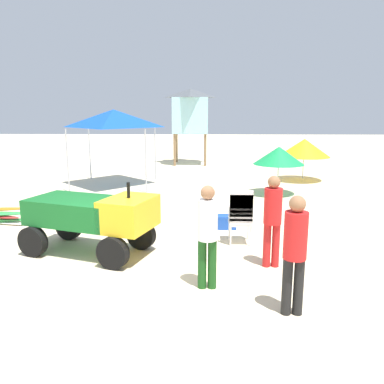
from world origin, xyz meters
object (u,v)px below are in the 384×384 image
object	(u,v)px
stacked_plastic_chairs	(241,213)
lifeguard_near_right	(207,230)
lifeguard_tower	(190,111)
beach_umbrella_mid	(304,148)
lifeguard_near_left	(273,215)
utility_cart	(93,215)
beach_umbrella_left	(279,155)
traffic_cone_near	(211,205)
lifeguard_near_center	(295,248)
cooler_box	(227,222)
popup_canopy	(114,118)

from	to	relation	value
stacked_plastic_chairs	lifeguard_near_right	distance (m)	2.26
lifeguard_tower	beach_umbrella_mid	world-z (taller)	lifeguard_tower
lifeguard_near_right	beach_umbrella_mid	bearing A→B (deg)	68.05
lifeguard_near_left	lifeguard_near_right	bearing A→B (deg)	-142.18
utility_cart	beach_umbrella_left	world-z (taller)	beach_umbrella_left
utility_cart	traffic_cone_near	world-z (taller)	utility_cart
lifeguard_near_center	lifeguard_near_right	distance (m)	1.43
beach_umbrella_mid	cooler_box	xyz separation A→B (m)	(-3.48, -6.66, -1.17)
utility_cart	traffic_cone_near	bearing A→B (deg)	51.45
cooler_box	beach_umbrella_left	bearing A→B (deg)	63.62
beach_umbrella_mid	cooler_box	size ratio (longest dim) A/B	4.59
stacked_plastic_chairs	popup_canopy	world-z (taller)	popup_canopy
lifeguard_near_right	beach_umbrella_left	distance (m)	7.60
lifeguard_near_right	popup_canopy	xyz separation A→B (m)	(-3.38, 8.72, 1.54)
lifeguard_tower	beach_umbrella_mid	distance (m)	6.94
beach_umbrella_mid	cooler_box	world-z (taller)	beach_umbrella_mid
beach_umbrella_left	cooler_box	size ratio (longest dim) A/B	3.82
lifeguard_near_left	stacked_plastic_chairs	bearing A→B (deg)	110.44
utility_cart	stacked_plastic_chairs	size ratio (longest dim) A/B	2.33
stacked_plastic_chairs	lifeguard_tower	world-z (taller)	lifeguard_tower
utility_cart	beach_umbrella_left	distance (m)	7.40
lifeguard_near_left	popup_canopy	bearing A→B (deg)	120.26
beach_umbrella_mid	beach_umbrella_left	bearing A→B (deg)	-119.33
lifeguard_tower	beach_umbrella_left	size ratio (longest dim) A/B	2.29
stacked_plastic_chairs	cooler_box	bearing A→B (deg)	100.81
stacked_plastic_chairs	beach_umbrella_left	xyz separation A→B (m)	(1.73, 5.06, 0.63)
stacked_plastic_chairs	lifeguard_near_left	xyz separation A→B (m)	(0.45, -1.21, 0.27)
lifeguard_tower	cooler_box	distance (m)	11.90
lifeguard_near_center	traffic_cone_near	bearing A→B (deg)	100.90
popup_canopy	utility_cart	bearing A→B (deg)	-80.97
beach_umbrella_left	beach_umbrella_mid	distance (m)	3.12
popup_canopy	traffic_cone_near	world-z (taller)	popup_canopy
beach_umbrella_left	beach_umbrella_mid	size ratio (longest dim) A/B	0.83
stacked_plastic_chairs	beach_umbrella_left	size ratio (longest dim) A/B	0.71
popup_canopy	cooler_box	world-z (taller)	popup_canopy
lifeguard_near_center	beach_umbrella_left	size ratio (longest dim) A/B	1.01
beach_umbrella_mid	popup_canopy	bearing A→B (deg)	-170.84
stacked_plastic_chairs	cooler_box	size ratio (longest dim) A/B	2.70
stacked_plastic_chairs	popup_canopy	size ratio (longest dim) A/B	0.42
lifeguard_near_right	traffic_cone_near	distance (m)	4.55
lifeguard_near_left	traffic_cone_near	bearing A→B (deg)	105.83
popup_canopy	beach_umbrella_mid	bearing A→B (deg)	9.16
lifeguard_near_left	lifeguard_tower	bearing A→B (deg)	97.81
lifeguard_tower	traffic_cone_near	world-z (taller)	lifeguard_tower
lifeguard_near_center	traffic_cone_near	xyz separation A→B (m)	(-1.02, 5.29, -0.72)
cooler_box	utility_cart	bearing A→B (deg)	-147.30
traffic_cone_near	beach_umbrella_left	bearing A→B (deg)	49.48
lifeguard_near_right	cooler_box	size ratio (longest dim) A/B	3.79
utility_cart	lifeguard_near_center	xyz separation A→B (m)	(3.41, -2.29, 0.20)
lifeguard_near_right	stacked_plastic_chairs	bearing A→B (deg)	71.03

